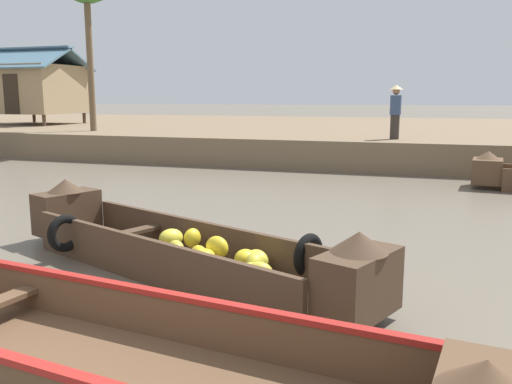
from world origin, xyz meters
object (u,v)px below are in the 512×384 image
Objects in this scene: stilt_house_left at (37,88)px; vendor_person at (395,109)px; banana_boat at (182,249)px; viewer_boat at (70,348)px.

vendor_person is at bearing -14.67° from stilt_house_left.
viewer_boat is at bearing -83.83° from banana_boat.
vendor_person is (1.51, 13.99, 1.61)m from viewer_boat.
stilt_house_left is at bearing 130.19° from viewer_boat.
vendor_person reaches higher than banana_boat.
viewer_boat is 14.16m from vendor_person.
stilt_house_left is at bearing 165.33° from vendor_person.
viewer_boat is 4.05× the size of vendor_person.
banana_boat is 22.18m from stilt_house_left.
banana_boat is 1.35× the size of stilt_house_left.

